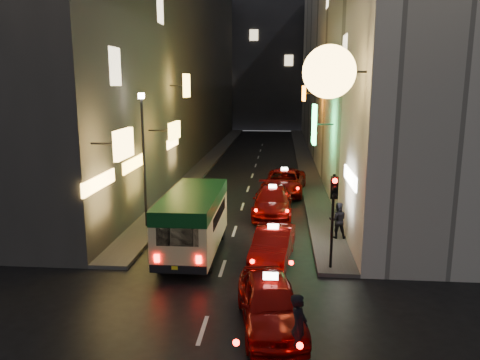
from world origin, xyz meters
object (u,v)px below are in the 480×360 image
(minibus, at_px, (193,216))
(taxi_near, at_px, (270,299))
(lamp_post, at_px, (144,151))
(traffic_light, at_px, (334,201))
(pedestrian_crossing, at_px, (299,324))

(minibus, distance_m, taxi_near, 6.47)
(lamp_post, bearing_deg, minibus, -46.95)
(taxi_near, bearing_deg, lamp_post, 125.24)
(taxi_near, xyz_separation_m, traffic_light, (2.12, 4.07, 1.85))
(minibus, distance_m, traffic_light, 5.66)
(minibus, relative_size, traffic_light, 1.68)
(taxi_near, height_order, traffic_light, traffic_light)
(pedestrian_crossing, distance_m, traffic_light, 6.14)
(taxi_near, distance_m, lamp_post, 10.92)
(minibus, height_order, pedestrian_crossing, minibus)
(pedestrian_crossing, xyz_separation_m, lamp_post, (-6.81, 10.27, 2.71))
(minibus, bearing_deg, taxi_near, -59.81)
(taxi_near, xyz_separation_m, pedestrian_crossing, (0.74, -1.67, 0.18))
(taxi_near, distance_m, traffic_light, 4.95)
(pedestrian_crossing, relative_size, traffic_light, 0.58)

